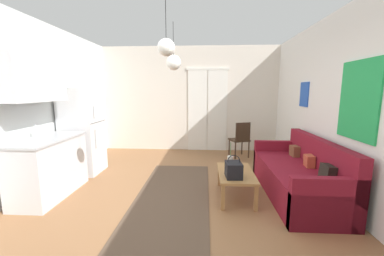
% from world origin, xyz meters
% --- Properties ---
extents(ground_plane, '(5.30, 7.32, 0.10)m').
position_xyz_m(ground_plane, '(0.00, 0.00, -0.05)').
color(ground_plane, '#8E603D').
extents(wall_back, '(4.90, 0.13, 2.80)m').
position_xyz_m(wall_back, '(0.02, 3.41, 1.39)').
color(wall_back, silver).
rests_on(wall_back, ground_plane).
extents(wall_right, '(0.12, 6.92, 2.80)m').
position_xyz_m(wall_right, '(2.40, 0.00, 1.40)').
color(wall_right, white).
rests_on(wall_right, ground_plane).
extents(area_rug, '(1.12, 2.98, 0.01)m').
position_xyz_m(area_rug, '(-0.06, 0.38, 0.01)').
color(area_rug, brown).
rests_on(area_rug, ground_plane).
extents(couch, '(0.85, 2.07, 0.90)m').
position_xyz_m(couch, '(1.92, 0.60, 0.29)').
color(couch, maroon).
rests_on(couch, ground_plane).
extents(coffee_table, '(0.53, 0.94, 0.40)m').
position_xyz_m(coffee_table, '(0.91, 0.47, 0.35)').
color(coffee_table, '#A87542').
rests_on(coffee_table, ground_plane).
extents(bamboo_vase, '(0.10, 0.10, 0.42)m').
position_xyz_m(bamboo_vase, '(0.84, 0.63, 0.50)').
color(bamboo_vase, beige).
rests_on(bamboo_vase, coffee_table).
extents(handbag, '(0.24, 0.29, 0.33)m').
position_xyz_m(handbag, '(0.84, 0.24, 0.51)').
color(handbag, black).
rests_on(handbag, coffee_table).
extents(refrigerator, '(0.67, 0.66, 1.68)m').
position_xyz_m(refrigerator, '(-1.98, 1.42, 0.84)').
color(refrigerator, white).
rests_on(refrigerator, ground_plane).
extents(kitchen_counter, '(0.58, 1.24, 2.12)m').
position_xyz_m(kitchen_counter, '(-2.00, 0.35, 0.82)').
color(kitchen_counter, silver).
rests_on(kitchen_counter, ground_plane).
extents(accent_chair, '(0.53, 0.52, 0.88)m').
position_xyz_m(accent_chair, '(1.30, 2.65, 0.49)').
color(accent_chair, '#382619').
rests_on(accent_chair, ground_plane).
extents(pendant_lamp_near, '(0.20, 0.20, 0.78)m').
position_xyz_m(pendant_lamp_near, '(-0.03, -0.20, 2.12)').
color(pendant_lamp_near, black).
extents(pendant_lamp_far, '(0.26, 0.26, 0.81)m').
position_xyz_m(pendant_lamp_far, '(-0.13, 1.21, 2.12)').
color(pendant_lamp_far, black).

